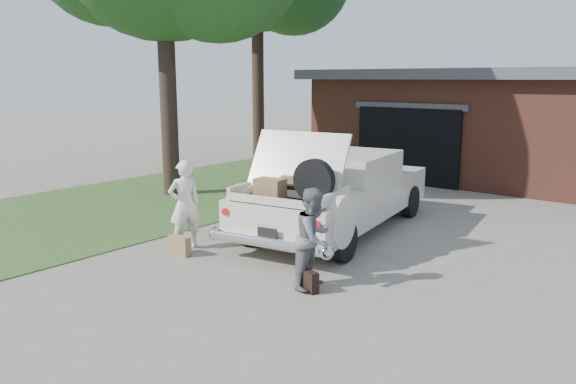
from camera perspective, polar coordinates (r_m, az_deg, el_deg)
The scene contains 8 objects.
ground at distance 9.56m, azimuth -2.28°, elevation -7.04°, with size 90.00×90.00×0.00m, color gray.
grass_strip at distance 15.40m, azimuth -10.37°, elevation -0.03°, with size 6.00×16.00×0.02m, color #2D4C1E.
house at distance 19.00m, azimuth 23.72°, elevation 6.41°, with size 12.80×7.80×3.30m.
sedan at distance 11.31m, azimuth 5.03°, elevation 0.04°, with size 2.93×5.70×2.12m.
woman_left at distance 10.25m, azimuth -10.46°, elevation -1.27°, with size 0.59×0.39×1.61m, color white.
woman_right at distance 8.21m, azimuth 2.69°, elevation -4.70°, with size 0.73×0.57×1.50m, color slate.
suitcase_left at distance 10.02m, azimuth -10.97°, elevation -5.35°, with size 0.44×0.14×0.34m, color #98804D.
suitcase_right at distance 8.26m, azimuth 2.03°, elevation -8.93°, with size 0.40×0.13×0.31m, color black.
Camera 1 is at (5.98, -6.81, 3.04)m, focal length 35.00 mm.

